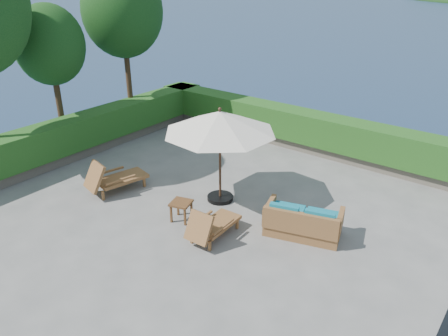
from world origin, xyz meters
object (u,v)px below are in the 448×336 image
Objects in this scene: patio_umbrella at (220,123)px; lounge_right at (211,225)px; side_table at (181,205)px; lounge_left at (113,178)px; wicker_loveseat at (303,223)px.

lounge_right is at bearing -58.05° from patio_umbrella.
lounge_right is at bearing -8.68° from side_table.
lounge_left is (-2.69, -1.45, -1.81)m from patio_umbrella.
side_table is (-1.11, 0.17, 0.06)m from lounge_right.
patio_umbrella reaches higher than lounge_left.
side_table is at bearing -94.74° from patio_umbrella.
side_table is at bearing -172.13° from wicker_loveseat.
lounge_left is at bearing 175.12° from lounge_right.
lounge_left is at bearing -179.46° from side_table.
side_table is at bearing 13.73° from lounge_left.
lounge_right is 2.52× the size of side_table.
lounge_right is 0.78× the size of wicker_loveseat.
patio_umbrella is 2.02× the size of lounge_left.
patio_umbrella is 2.64m from lounge_right.
wicker_loveseat reaches higher than lounge_right.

